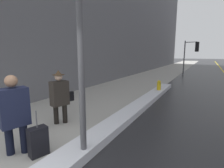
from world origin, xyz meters
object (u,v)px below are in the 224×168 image
Objects in this scene: pedestrian_trailing at (14,111)px; fire_hydrant at (159,87)px; rolling_suitcase at (38,142)px; traffic_light_near at (192,50)px; pedestrian_with_shoulder_bag at (60,95)px; lamp_post at (79,1)px.

fire_hydrant is at bearing -173.95° from pedestrian_trailing.
traffic_light_near is at bearing -169.38° from rolling_suitcase.
traffic_light_near is 4.68× the size of fire_hydrant.
fire_hydrant is (1.56, 5.30, -0.51)m from pedestrian_with_shoulder_bag.
rolling_suitcase is 1.36× the size of fire_hydrant.
traffic_light_near is 9.88m from fire_hydrant.
pedestrian_trailing is at bearing -99.69° from fire_hydrant.
lamp_post reaches higher than pedestrian_with_shoulder_bag.
rolling_suitcase reaches higher than fire_hydrant.
rolling_suitcase is at bearing -156.57° from lamp_post.
pedestrian_with_shoulder_bag is at bearing 147.09° from lamp_post.
lamp_post is at bearing 72.83° from pedestrian_with_shoulder_bag.
rolling_suitcase is at bearing -96.25° from fire_hydrant.
traffic_light_near reaches higher than pedestrian_with_shoulder_bag.
rolling_suitcase is at bearing -85.66° from traffic_light_near.
fire_hydrant is (1.18, 6.91, -0.56)m from pedestrian_trailing.
pedestrian_trailing is 1.72× the size of rolling_suitcase.
traffic_light_near is 2.01× the size of pedestrian_trailing.
fire_hydrant is at bearing 179.34° from pedestrian_with_shoulder_bag.
pedestrian_trailing reaches higher than rolling_suitcase.
lamp_post is 2.45m from pedestrian_trailing.
lamp_post is 2.77m from rolling_suitcase.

